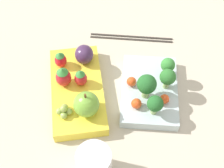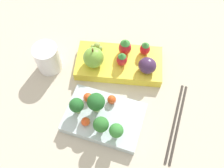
% 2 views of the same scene
% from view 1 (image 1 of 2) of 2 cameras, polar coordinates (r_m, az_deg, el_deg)
% --- Properties ---
extents(ground_plane, '(4.00, 4.00, 0.00)m').
position_cam_1_polar(ground_plane, '(0.71, -0.21, -1.18)').
color(ground_plane, '#BCB29E').
extents(bento_box_savoury, '(0.19, 0.13, 0.02)m').
position_cam_1_polar(bento_box_savoury, '(0.70, 6.57, -1.24)').
color(bento_box_savoury, silver).
rests_on(bento_box_savoury, ground_plane).
extents(bento_box_fruit, '(0.24, 0.14, 0.03)m').
position_cam_1_polar(bento_box_fruit, '(0.70, -6.58, -1.12)').
color(bento_box_fruit, yellow).
rests_on(bento_box_fruit, ground_plane).
extents(broccoli_floret_0, '(0.03, 0.03, 0.05)m').
position_cam_1_polar(broccoli_floret_0, '(0.67, 9.89, 1.19)').
color(broccoli_floret_0, '#93B770').
rests_on(broccoli_floret_0, bento_box_savoury).
extents(broccoli_floret_1, '(0.04, 0.04, 0.06)m').
position_cam_1_polar(broccoli_floret_1, '(0.64, 6.10, -0.15)').
color(broccoli_floret_1, '#93B770').
rests_on(broccoli_floret_1, bento_box_savoury).
extents(broccoli_floret_2, '(0.03, 0.03, 0.05)m').
position_cam_1_polar(broccoli_floret_2, '(0.63, 7.61, -3.66)').
color(broccoli_floret_2, '#93B770').
rests_on(broccoli_floret_2, bento_box_savoury).
extents(broccoli_floret_3, '(0.03, 0.03, 0.05)m').
position_cam_1_polar(broccoli_floret_3, '(0.69, 9.92, 3.37)').
color(broccoli_floret_3, '#93B770').
rests_on(broccoli_floret_3, bento_box_savoury).
extents(cherry_tomato_0, '(0.02, 0.02, 0.02)m').
position_cam_1_polar(cherry_tomato_0, '(0.65, 4.22, -3.59)').
color(cherry_tomato_0, '#DB4C1E').
rests_on(cherry_tomato_0, bento_box_savoury).
extents(cherry_tomato_1, '(0.02, 0.02, 0.02)m').
position_cam_1_polar(cherry_tomato_1, '(0.68, 3.33, 0.54)').
color(cherry_tomato_1, '#DB4C1E').
rests_on(cherry_tomato_1, bento_box_savoury).
extents(cherry_tomato_2, '(0.02, 0.02, 0.02)m').
position_cam_1_polar(cherry_tomato_2, '(0.66, 9.32, -2.72)').
color(cherry_tomato_2, '#DB4C1E').
rests_on(cherry_tomato_2, bento_box_savoury).
extents(apple, '(0.05, 0.05, 0.06)m').
position_cam_1_polar(apple, '(0.63, -5.00, -3.70)').
color(apple, '#70A838').
rests_on(apple, bento_box_fruit).
extents(strawberry_0, '(0.03, 0.03, 0.04)m').
position_cam_1_polar(strawberry_0, '(0.71, -9.64, 4.43)').
color(strawberry_0, red).
rests_on(strawberry_0, bento_box_fruit).
extents(strawberry_1, '(0.03, 0.03, 0.05)m').
position_cam_1_polar(strawberry_1, '(0.67, -9.18, 1.19)').
color(strawberry_1, red).
rests_on(strawberry_1, bento_box_fruit).
extents(strawberry_2, '(0.03, 0.03, 0.04)m').
position_cam_1_polar(strawberry_2, '(0.67, -5.99, 1.32)').
color(strawberry_2, red).
rests_on(strawberry_2, bento_box_fruit).
extents(plum, '(0.05, 0.04, 0.04)m').
position_cam_1_polar(plum, '(0.71, -5.37, 5.43)').
color(plum, '#42284C').
rests_on(plum, bento_box_fruit).
extents(grape_cluster, '(0.03, 0.03, 0.02)m').
position_cam_1_polar(grape_cluster, '(0.64, -9.02, -4.88)').
color(grape_cluster, '#8EA84C').
rests_on(grape_cluster, bento_box_fruit).
extents(drinking_cup, '(0.06, 0.06, 0.08)m').
position_cam_1_polar(drinking_cup, '(0.59, -3.53, -14.46)').
color(drinking_cup, white).
rests_on(drinking_cup, ground_plane).
extents(chopsticks_pair, '(0.03, 0.21, 0.01)m').
position_cam_1_polar(chopsticks_pair, '(0.81, 3.34, 8.51)').
color(chopsticks_pair, '#332D28').
rests_on(chopsticks_pair, ground_plane).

